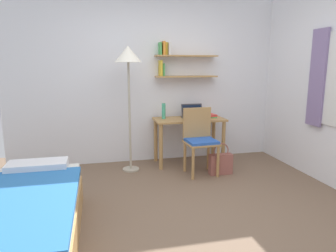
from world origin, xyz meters
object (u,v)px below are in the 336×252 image
(standing_lamp, at_px, (128,62))
(water_bottle, at_px, (164,111))
(bed, at_px, (24,222))
(desk, at_px, (189,127))
(handbag, at_px, (221,163))
(book_stack, at_px, (210,116))
(laptop, at_px, (193,114))
(desk_chair, at_px, (200,138))

(standing_lamp, bearing_deg, water_bottle, 20.12)
(bed, bearing_deg, desk, 43.82)
(water_bottle, height_order, handbag, water_bottle)
(book_stack, bearing_deg, laptop, 173.83)
(laptop, distance_m, water_bottle, 0.47)
(standing_lamp, relative_size, water_bottle, 7.46)
(standing_lamp, bearing_deg, desk, 8.54)
(laptop, bearing_deg, desk, -140.04)
(water_bottle, bearing_deg, desk, -8.48)
(desk, height_order, water_bottle, water_bottle)
(desk, bearing_deg, water_bottle, 171.52)
(laptop, relative_size, water_bottle, 1.44)
(standing_lamp, xyz_separation_m, water_bottle, (0.54, 0.20, -0.73))
(laptop, height_order, book_stack, laptop)
(book_stack, relative_size, handbag, 0.51)
(standing_lamp, height_order, book_stack, standing_lamp)
(bed, xyz_separation_m, water_bottle, (1.61, 1.98, 0.59))
(book_stack, distance_m, handbag, 0.86)
(laptop, xyz_separation_m, book_stack, (0.28, -0.03, -0.03))
(bed, relative_size, standing_lamp, 1.03)
(standing_lamp, bearing_deg, laptop, 11.38)
(bed, bearing_deg, desk_chair, 35.66)
(desk_chair, bearing_deg, standing_lamp, 160.58)
(bed, height_order, handbag, bed)
(desk, bearing_deg, handbag, -64.02)
(desk_chair, bearing_deg, book_stack, 56.30)
(standing_lamp, height_order, water_bottle, standing_lamp)
(bed, height_order, water_bottle, water_bottle)
(standing_lamp, xyz_separation_m, handbag, (1.22, -0.46, -1.40))
(desk_chair, relative_size, standing_lamp, 0.52)
(standing_lamp, relative_size, handbag, 3.93)
(bed, bearing_deg, handbag, 30.00)
(handbag, bearing_deg, water_bottle, 136.11)
(bed, xyz_separation_m, standing_lamp, (1.07, 1.78, 1.32))
(standing_lamp, distance_m, water_bottle, 0.93)
(desk, xyz_separation_m, desk_chair, (0.02, -0.47, -0.06))
(bed, distance_m, desk, 2.79)
(desk, xyz_separation_m, book_stack, (0.35, 0.03, 0.16))
(bed, distance_m, water_bottle, 2.62)
(water_bottle, height_order, book_stack, water_bottle)
(standing_lamp, height_order, laptop, standing_lamp)
(bed, height_order, desk, desk)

